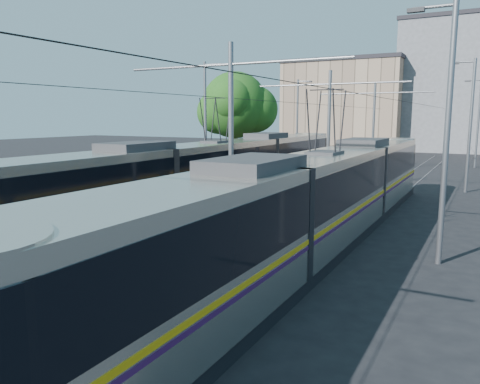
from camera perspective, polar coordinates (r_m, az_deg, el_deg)
The scene contains 13 objects.
ground at distance 12.37m, azimuth -20.03°, elevation -13.17°, with size 160.00×160.00×0.00m, color black.
platform at distance 26.37m, azimuth 8.55°, elevation -0.63°, with size 4.00×50.00×0.30m, color gray.
tactile_strip_left at distance 26.86m, azimuth 5.65°, elevation -0.06°, with size 0.70×50.00×0.01m, color gray.
tactile_strip_right at distance 25.90m, azimuth 11.58°, elevation -0.54°, with size 0.70×50.00×0.01m, color gray.
rails at distance 26.40m, azimuth 8.54°, elevation -0.92°, with size 8.71×70.00×0.03m.
tram_left at distance 23.93m, azimuth -2.94°, elevation 2.24°, with size 2.43×30.23×5.50m.
tram_right at distance 16.81m, azimuth 10.16°, elevation -0.32°, with size 2.43×27.93×5.50m.
catenary at distance 23.34m, azimuth 6.41°, elevation 8.95°, with size 9.20×70.00×7.00m.
street_lamps at distance 29.80m, azimuth 11.37°, elevation 8.20°, with size 15.18×38.22×8.00m.
shelter at distance 24.73m, azimuth 8.36°, elevation 1.77°, with size 0.94×1.15×2.19m.
tree at distance 35.49m, azimuth 0.01°, elevation 10.39°, with size 5.44×5.03×7.91m.
building_left at distance 70.06m, azimuth 12.96°, elevation 10.26°, with size 16.32×12.24×12.41m.
building_centre at distance 71.66m, azimuth 26.61°, elevation 11.47°, with size 18.36×14.28×17.31m.
Camera 1 is at (8.71, -7.49, 4.58)m, focal length 35.00 mm.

